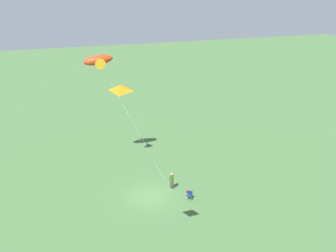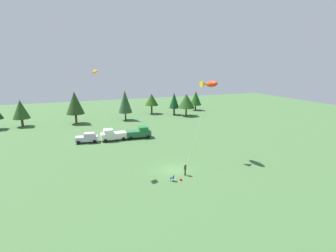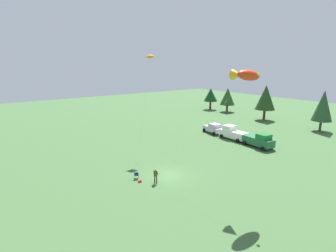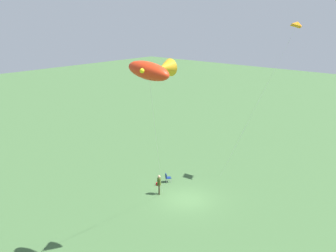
{
  "view_description": "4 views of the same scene",
  "coord_description": "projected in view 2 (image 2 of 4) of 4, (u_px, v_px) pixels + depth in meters",
  "views": [
    {
      "loc": [
        -32.19,
        7.47,
        20.87
      ],
      "look_at": [
        1.46,
        -2.27,
        6.57
      ],
      "focal_mm": 42.0,
      "sensor_mm": 36.0,
      "label": 1
    },
    {
      "loc": [
        -13.71,
        -33.06,
        15.06
      ],
      "look_at": [
        -1.83,
        -2.55,
        7.26
      ],
      "focal_mm": 28.0,
      "sensor_mm": 36.0,
      "label": 2
    },
    {
      "loc": [
        23.19,
        -17.54,
        13.0
      ],
      "look_at": [
        -1.62,
        1.04,
        5.62
      ],
      "focal_mm": 28.0,
      "sensor_mm": 36.0,
      "label": 3
    },
    {
      "loc": [
        23.62,
        18.48,
        15.06
      ],
      "look_at": [
        -0.33,
        -2.41,
        5.89
      ],
      "focal_mm": 42.0,
      "sensor_mm": 36.0,
      "label": 4
    }
  ],
  "objects": [
    {
      "name": "ground_plane",
      "position": [
        173.0,
        169.0,
        38.3
      ],
      "size": [
        160.0,
        160.0,
        0.0
      ],
      "primitive_type": "plane",
      "color": "#3F6336"
    },
    {
      "name": "person_kite_flyer",
      "position": [
        185.0,
        168.0,
        36.1
      ],
      "size": [
        0.5,
        0.53,
        1.74
      ],
      "rotation": [
        0.0,
        0.0,
        2.32
      ],
      "color": "#3D3924",
      "rests_on": "ground"
    },
    {
      "name": "folding_chair",
      "position": [
        173.0,
        178.0,
        34.4
      ],
      "size": [
        0.67,
        0.67,
        0.82
      ],
      "rotation": [
        0.0,
        0.0,
        2.54
      ],
      "color": "navy",
      "rests_on": "ground"
    },
    {
      "name": "backpack_on_grass",
      "position": [
        181.0,
        180.0,
        34.69
      ],
      "size": [
        0.22,
        0.32,
        0.22
      ],
      "primitive_type": "cube",
      "rotation": [
        0.0,
        0.0,
        1.58
      ],
      "color": "red",
      "rests_on": "ground"
    },
    {
      "name": "car_silver_compact",
      "position": [
        87.0,
        138.0,
        51.24
      ],
      "size": [
        4.42,
        2.72,
        1.89
      ],
      "rotation": [
        0.0,
        0.0,
        -0.15
      ],
      "color": "#BBB5C7",
      "rests_on": "ground"
    },
    {
      "name": "truck_white_pickup",
      "position": [
        113.0,
        135.0,
        52.69
      ],
      "size": [
        5.02,
        2.44,
        2.34
      ],
      "rotation": [
        0.0,
        0.0,
        3.15
      ],
      "color": "white",
      "rests_on": "ground"
    },
    {
      "name": "truck_green_flatbed",
      "position": [
        139.0,
        133.0,
        54.41
      ],
      "size": [
        5.16,
        2.78,
        2.34
      ],
      "rotation": [
        0.0,
        0.0,
        -0.09
      ],
      "color": "#236139",
      "rests_on": "ground"
    },
    {
      "name": "treeline_distant",
      "position": [
        122.0,
        103.0,
        72.39
      ],
      "size": [
        59.74,
        12.02,
        8.25
      ],
      "color": "#4A332A",
      "rests_on": "ground"
    },
    {
      "name": "kite_large_fish",
      "position": [
        210.0,
        84.0,
        41.19
      ],
      "size": [
        8.3,
        7.16,
        12.62
      ],
      "color": "red",
      "rests_on": "ground"
    },
    {
      "name": "kite_delta_orange",
      "position": [
        94.0,
        71.0,
        35.14
      ],
      "size": [
        4.47,
        5.41,
        14.47
      ],
      "color": "orange",
      "rests_on": "ground"
    }
  ]
}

